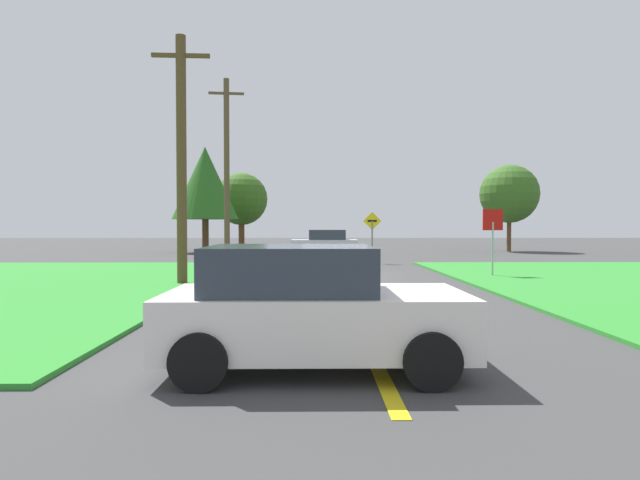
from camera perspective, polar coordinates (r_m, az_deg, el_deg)
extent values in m
plane|color=#3D3D3D|center=(20.21, 1.70, -3.80)|extent=(120.00, 120.00, 0.00)
cube|color=#2E8A2E|center=(18.65, -30.48, -4.34)|extent=(12.00, 20.00, 0.08)
cube|color=yellow|center=(12.28, 3.30, -7.26)|extent=(0.20, 14.00, 0.01)
cylinder|color=#9EA0A8|center=(20.40, 17.92, -0.98)|extent=(0.07, 0.07, 2.02)
cube|color=red|center=(20.38, 17.94, 2.07)|extent=(0.76, 0.12, 0.76)
cube|color=white|center=(7.13, -0.48, -8.53)|extent=(3.92, 1.99, 0.76)
cube|color=#2D3842|center=(7.05, -3.15, -3.08)|extent=(2.16, 1.75, 0.60)
cylinder|color=black|center=(8.25, 8.91, -9.28)|extent=(0.68, 0.22, 0.68)
cylinder|color=black|center=(6.39, 11.84, -12.51)|extent=(0.68, 0.22, 0.68)
cylinder|color=black|center=(8.25, -9.90, -9.29)|extent=(0.68, 0.22, 0.68)
cylinder|color=black|center=(6.39, -12.79, -12.52)|extent=(0.68, 0.22, 0.68)
cube|color=silver|center=(32.57, 0.47, -0.63)|extent=(4.04, 1.95, 0.76)
cube|color=#2D3842|center=(32.55, 0.80, 0.57)|extent=(2.24, 1.67, 0.60)
cylinder|color=black|center=(31.74, -1.99, -1.23)|extent=(0.69, 0.24, 0.68)
cylinder|color=black|center=(33.52, -1.83, -1.08)|extent=(0.69, 0.24, 0.68)
cylinder|color=black|center=(31.71, 2.91, -1.23)|extent=(0.69, 0.24, 0.68)
cylinder|color=black|center=(33.49, 2.81, -1.08)|extent=(0.69, 0.24, 0.68)
cylinder|color=brown|center=(17.48, -14.55, 8.15)|extent=(0.32, 0.32, 7.81)
cube|color=brown|center=(18.15, -14.62, 18.49)|extent=(1.80, 0.21, 0.12)
cylinder|color=brown|center=(28.06, -9.91, 7.29)|extent=(0.29, 0.29, 9.39)
cube|color=brown|center=(28.72, -9.95, 15.14)|extent=(1.80, 0.32, 0.12)
cylinder|color=slate|center=(26.71, 5.58, -0.23)|extent=(0.08, 0.08, 2.11)
cube|color=yellow|center=(26.70, 5.59, 2.03)|extent=(0.91, 0.06, 0.91)
cube|color=black|center=(26.70, 5.59, 2.03)|extent=(0.45, 0.05, 0.10)
cylinder|color=brown|center=(42.19, -8.37, 0.56)|extent=(0.46, 0.46, 2.32)
sphere|color=#315B1A|center=(42.24, -8.38, 4.34)|extent=(4.07, 4.07, 4.07)
cylinder|color=brown|center=(37.88, -12.11, 0.43)|extent=(0.45, 0.45, 2.32)
cone|color=#255D1C|center=(37.99, -12.15, 5.97)|extent=(4.56, 4.56, 5.02)
cylinder|color=brown|center=(40.97, 19.50, 0.58)|extent=(0.30, 0.30, 2.49)
sphere|color=#35611F|center=(41.02, 19.54, 4.66)|extent=(4.19, 4.19, 4.19)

